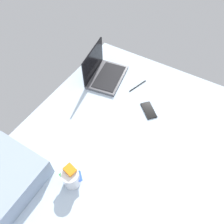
# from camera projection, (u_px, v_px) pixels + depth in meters

# --- Properties ---
(bed_mattress) EXTENTS (1.80, 1.40, 0.18)m
(bed_mattress) POSITION_uv_depth(u_px,v_px,m) (123.00, 167.00, 1.32)
(bed_mattress) COLOR silver
(bed_mattress) RESTS_ON ground
(laptop) EXTENTS (0.37, 0.28, 0.23)m
(laptop) POSITION_uv_depth(u_px,v_px,m) (103.00, 73.00, 1.64)
(laptop) COLOR #4C4C51
(laptop) RESTS_ON bed_mattress
(snack_cup) EXTENTS (0.10, 0.11, 0.14)m
(snack_cup) POSITION_uv_depth(u_px,v_px,m) (71.00, 177.00, 1.13)
(snack_cup) COLOR silver
(snack_cup) RESTS_ON bed_mattress
(cell_phone) EXTENTS (0.14, 0.15, 0.01)m
(cell_phone) POSITION_uv_depth(u_px,v_px,m) (149.00, 110.00, 1.47)
(cell_phone) COLOR black
(cell_phone) RESTS_ON bed_mattress
(charger_cable) EXTENTS (0.16, 0.06, 0.01)m
(charger_cable) POSITION_uv_depth(u_px,v_px,m) (138.00, 86.00, 1.61)
(charger_cable) COLOR black
(charger_cable) RESTS_ON bed_mattress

